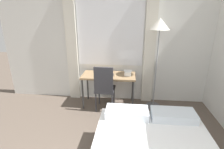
{
  "coord_description": "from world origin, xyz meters",
  "views": [
    {
      "loc": [
        0.33,
        -0.55,
        1.98
      ],
      "look_at": [
        0.02,
        2.57,
        0.87
      ],
      "focal_mm": 28.0,
      "sensor_mm": 36.0,
      "label": 1
    }
  ],
  "objects_px": {
    "standing_lamp": "(159,33)",
    "book": "(107,75)",
    "desk": "(109,78)",
    "desk_chair": "(104,86)",
    "telephone": "(128,73)"
  },
  "relations": [
    {
      "from": "book",
      "to": "desk",
      "type": "bearing_deg",
      "value": 63.31
    },
    {
      "from": "standing_lamp",
      "to": "book",
      "type": "height_order",
      "value": "standing_lamp"
    },
    {
      "from": "desk_chair",
      "to": "standing_lamp",
      "type": "relative_size",
      "value": 0.53
    },
    {
      "from": "desk",
      "to": "book",
      "type": "height_order",
      "value": "book"
    },
    {
      "from": "standing_lamp",
      "to": "book",
      "type": "relative_size",
      "value": 6.53
    },
    {
      "from": "desk",
      "to": "book",
      "type": "relative_size",
      "value": 3.96
    },
    {
      "from": "standing_lamp",
      "to": "telephone",
      "type": "distance_m",
      "value": 1.03
    },
    {
      "from": "desk_chair",
      "to": "book",
      "type": "bearing_deg",
      "value": 82.42
    },
    {
      "from": "standing_lamp",
      "to": "telephone",
      "type": "bearing_deg",
      "value": -180.0
    },
    {
      "from": "desk",
      "to": "desk_chair",
      "type": "bearing_deg",
      "value": -102.77
    },
    {
      "from": "desk",
      "to": "desk_chair",
      "type": "height_order",
      "value": "desk_chair"
    },
    {
      "from": "standing_lamp",
      "to": "desk_chair",
      "type": "bearing_deg",
      "value": -165.85
    },
    {
      "from": "desk_chair",
      "to": "book",
      "type": "relative_size",
      "value": 3.44
    },
    {
      "from": "telephone",
      "to": "book",
      "type": "height_order",
      "value": "telephone"
    },
    {
      "from": "desk",
      "to": "standing_lamp",
      "type": "height_order",
      "value": "standing_lamp"
    }
  ]
}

